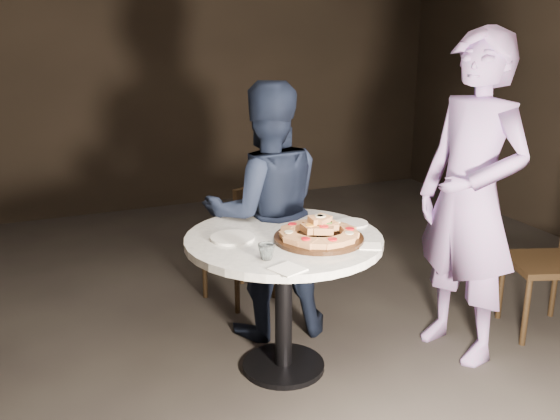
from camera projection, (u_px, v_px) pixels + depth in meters
name	position (u px, v px, depth m)	size (l,w,h in m)	color
floor	(313.00, 373.00, 3.42)	(7.00, 7.00, 0.00)	black
table	(284.00, 262.00, 3.28)	(1.33, 1.33, 0.78)	black
serving_board	(319.00, 238.00, 3.18)	(0.46, 0.46, 0.02)	black
focaccia_pile	(319.00, 230.00, 3.17)	(0.42, 0.41, 0.11)	#B77747
plate_left	(232.00, 238.00, 3.20)	(0.23, 0.23, 0.01)	white
plate_right	(352.00, 223.00, 3.44)	(0.17, 0.17, 0.01)	white
water_glass	(267.00, 252.00, 2.92)	(0.08, 0.08, 0.08)	silver
napkin_near	(288.00, 269.00, 2.81)	(0.13, 0.13, 0.01)	white
napkin_far	(370.00, 246.00, 3.10)	(0.11, 0.11, 0.01)	white
chair_far	(247.00, 234.00, 4.15)	(0.52, 0.53, 0.85)	black
diner_navy	(266.00, 212.00, 3.68)	(0.75, 0.58, 1.54)	black
diner_teal	(471.00, 199.00, 3.41)	(0.67, 0.44, 1.83)	#866CA9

